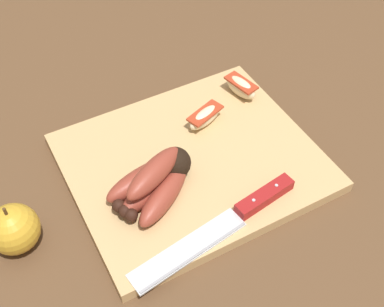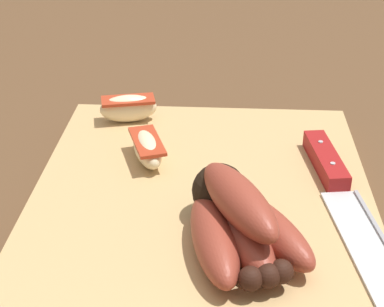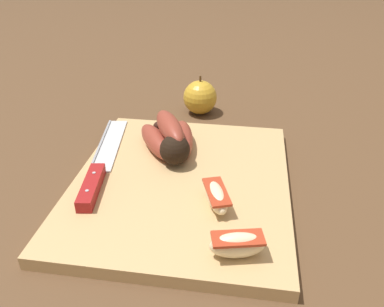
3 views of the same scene
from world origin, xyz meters
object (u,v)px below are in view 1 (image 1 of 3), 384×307
banana_bunch (155,181)px  apple_wedge_middle (205,117)px  apple_wedge_near (241,87)px  whole_apple (14,229)px  chefs_knife (240,214)px

banana_bunch → apple_wedge_middle: bearing=-146.0°
apple_wedge_near → whole_apple: (0.43, 0.10, -0.00)m
chefs_knife → apple_wedge_near: apple_wedge_near is taller
apple_wedge_middle → apple_wedge_near: bearing=-160.0°
whole_apple → apple_wedge_near: bearing=-166.8°
banana_bunch → whole_apple: (0.21, -0.02, -0.01)m
whole_apple → apple_wedge_middle: bearing=-168.7°
banana_bunch → apple_wedge_middle: size_ratio=1.88×
banana_bunch → apple_wedge_near: bearing=-151.2°
chefs_knife → apple_wedge_near: bearing=-122.6°
banana_bunch → apple_wedge_near: 0.26m
chefs_knife → apple_wedge_near: 0.27m
chefs_knife → whole_apple: bearing=-22.9°
banana_bunch → apple_wedge_near: size_ratio=2.03×
banana_bunch → apple_wedge_middle: (-0.14, -0.09, -0.01)m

